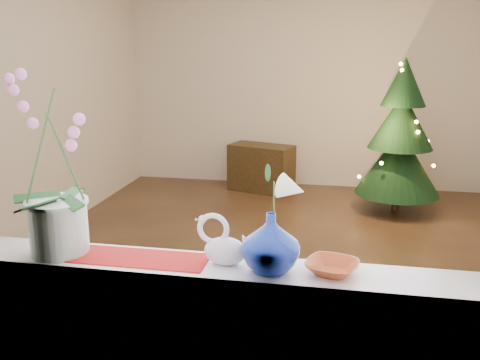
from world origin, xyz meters
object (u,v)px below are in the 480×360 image
object	(u,v)px
paperweight	(255,261)
swan	(225,241)
orchid_pot	(53,165)
xmas_tree	(400,136)
side_table	(261,168)
blue_vase	(271,238)
amber_dish	(332,268)

from	to	relation	value
paperweight	swan	bearing A→B (deg)	165.89
orchid_pot	paperweight	world-z (taller)	orchid_pot
orchid_pot	xmas_tree	size ratio (longest dim) A/B	0.47
paperweight	side_table	bearing A→B (deg)	98.39
xmas_tree	side_table	size ratio (longest dim) A/B	2.15
swan	blue_vase	distance (m)	0.20
orchid_pot	paperweight	bearing A→B (deg)	-1.07
amber_dish	side_table	size ratio (longest dim) A/B	0.22
paperweight	amber_dish	size ratio (longest dim) A/B	0.44
swan	amber_dish	distance (m)	0.44
paperweight	amber_dish	distance (m)	0.30
swan	xmas_tree	size ratio (longest dim) A/B	0.14
orchid_pot	paperweight	xyz separation A→B (m)	(0.86, -0.02, -0.35)
paperweight	amber_dish	world-z (taller)	paperweight
amber_dish	side_table	bearing A→B (deg)	102.19
side_table	amber_dish	bearing A→B (deg)	-59.92
swan	xmas_tree	world-z (taller)	xmas_tree
swan	amber_dish	size ratio (longest dim) A/B	1.38
swan	side_table	size ratio (longest dim) A/B	0.31
blue_vase	xmas_tree	world-z (taller)	xmas_tree
orchid_pot	swan	size ratio (longest dim) A/B	3.26
swan	paperweight	world-z (taller)	swan
swan	amber_dish	bearing A→B (deg)	-7.11
blue_vase	side_table	distance (m)	4.60
blue_vase	swan	bearing A→B (deg)	169.85
orchid_pot	swan	distance (m)	0.78
amber_dish	xmas_tree	world-z (taller)	xmas_tree
blue_vase	paperweight	size ratio (longest dim) A/B	3.62
xmas_tree	side_table	distance (m)	1.76
paperweight	blue_vase	bearing A→B (deg)	-1.41
swan	blue_vase	bearing A→B (deg)	-15.60
side_table	blue_vase	bearing A→B (deg)	-62.96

